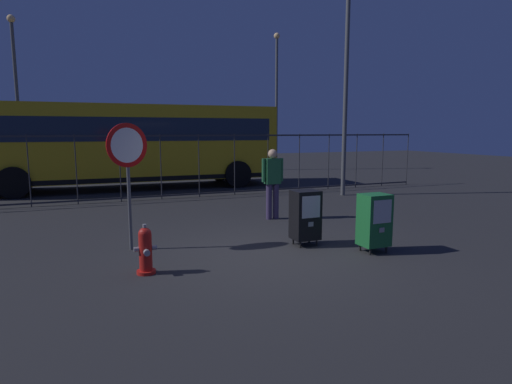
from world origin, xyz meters
TOP-DOWN VIEW (x-y plane):
  - ground_plane at (0.00, 0.00)m, footprint 60.00×60.00m
  - fire_hydrant at (-2.06, -0.24)m, footprint 0.33×0.31m
  - newspaper_box_primary at (0.89, 0.26)m, footprint 0.48×0.42m
  - newspaper_box_secondary at (1.78, -0.59)m, footprint 0.48×0.42m
  - stop_sign at (-2.11, 1.17)m, footprint 0.71×0.31m
  - pedestrian at (1.32, 2.64)m, footprint 0.55×0.22m
  - fence_barrier at (0.00, 6.67)m, footprint 18.03×0.04m
  - bus_near at (-1.13, 9.67)m, footprint 10.56×3.00m
  - street_light_near_left at (5.05, 5.21)m, footprint 0.32×0.32m
  - street_light_near_right at (-5.17, 14.06)m, footprint 0.32×0.32m
  - street_light_far_left at (6.96, 14.43)m, footprint 0.32×0.32m

SIDE VIEW (x-z plane):
  - ground_plane at x=0.00m, z-range 0.00..0.00m
  - fire_hydrant at x=-2.06m, z-range -0.02..0.72m
  - newspaper_box_primary at x=0.89m, z-range 0.06..1.08m
  - newspaper_box_secondary at x=1.78m, z-range 0.06..1.08m
  - pedestrian at x=1.32m, z-range 0.11..1.78m
  - fence_barrier at x=0.00m, z-range 0.02..2.02m
  - stop_sign at x=-2.11m, z-range 0.49..2.72m
  - bus_near at x=-1.13m, z-range 0.21..3.21m
  - street_light_near_left at x=5.05m, z-range 0.55..7.07m
  - street_light_near_right at x=-5.17m, z-range 0.56..7.34m
  - street_light_far_left at x=6.96m, z-range 0.56..7.73m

